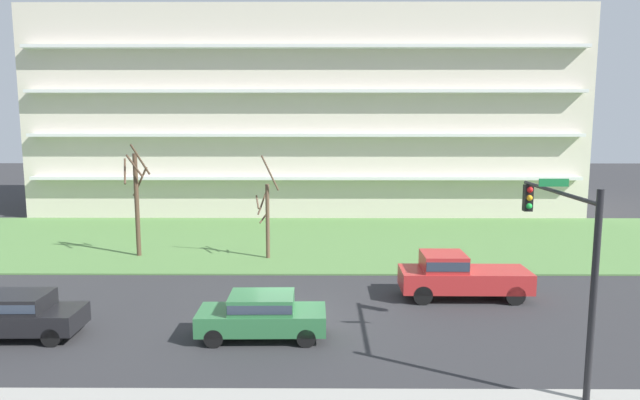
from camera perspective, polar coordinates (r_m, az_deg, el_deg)
The scene contains 9 objects.
ground at distance 21.95m, azimuth -3.23°, elevation -11.90°, with size 160.00×160.00×0.00m, color #2D2D30.
grass_lawn_strip at distance 35.41m, azimuth -1.83°, elevation -4.11°, with size 80.00×16.00×0.08m, color #547F42.
apartment_building at distance 49.41m, azimuth -1.22°, elevation 8.70°, with size 43.23×14.53×16.15m.
tree_far_left at distance 32.31m, azimuth -18.15°, elevation 0.12°, with size 1.56×1.40×6.29m.
tree_left at distance 30.44m, azimuth -5.42°, elevation -1.60°, with size 1.36×1.25×5.72m.
sedan_green_near_left at distance 19.85m, azimuth -5.93°, elevation -11.46°, with size 4.43×1.88×1.57m.
pickup_red_center_left at distance 24.66m, azimuth 13.91°, elevation -7.40°, with size 5.41×2.04×1.95m.
sedan_black_center_right at distance 22.41m, azimuth -28.49°, elevation -10.11°, with size 4.43×1.86×1.57m.
traffic_signal_mast at distance 17.68m, azimuth 23.63°, elevation -4.04°, with size 0.90×5.32×5.78m.
Camera 1 is at (1.33, -20.60, 7.47)m, focal length 31.46 mm.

